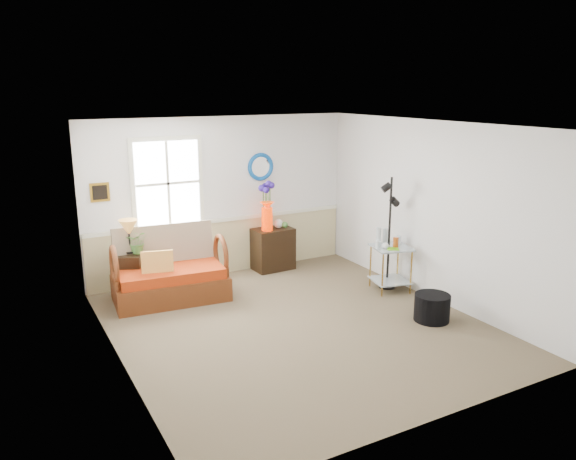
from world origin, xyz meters
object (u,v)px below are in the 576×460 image
lamp_stand (129,276)px  loveseat (169,265)px  cabinet (273,249)px  floor_lamp (389,234)px  ottoman (432,308)px  side_table (390,269)px

lamp_stand → loveseat: bearing=-35.1°
loveseat → lamp_stand: size_ratio=2.41×
cabinet → floor_lamp: (1.14, -1.67, 0.51)m
loveseat → cabinet: loveseat is taller
lamp_stand → ottoman: (3.34, -2.80, -0.15)m
lamp_stand → floor_lamp: 3.96m
loveseat → cabinet: 2.05m
ottoman → side_table: bearing=78.5°
loveseat → side_table: 3.33m
side_table → cabinet: bearing=121.8°
lamp_stand → side_table: side_table is taller
loveseat → floor_lamp: 3.34m
loveseat → cabinet: size_ratio=2.25×
loveseat → ottoman: size_ratio=3.40×
side_table → floor_lamp: bearing=71.3°
lamp_stand → cabinet: cabinet is taller
cabinet → floor_lamp: 2.09m
cabinet → loveseat: bearing=-167.0°
loveseat → lamp_stand: (-0.51, 0.36, -0.19)m
loveseat → side_table: loveseat is taller
loveseat → lamp_stand: 0.65m
floor_lamp → ottoman: (-0.28, -1.30, -0.69)m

